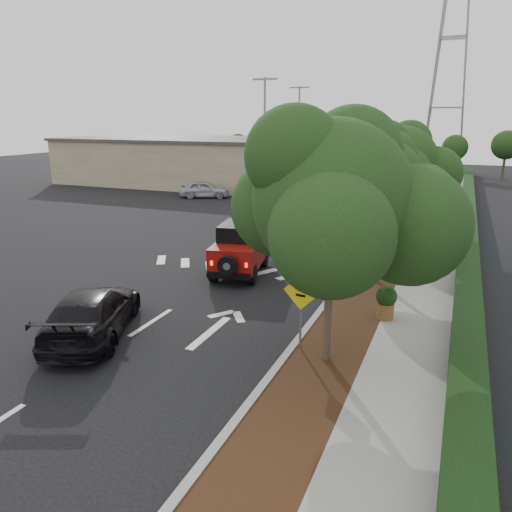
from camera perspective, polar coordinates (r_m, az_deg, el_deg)
The scene contains 19 objects.
ground at distance 15.70m, azimuth -11.89°, elevation -7.43°, with size 120.00×120.00×0.00m, color black.
curb at distance 24.86m, azimuth 13.06°, elevation 1.30°, with size 0.20×70.00×0.15m, color #9E9B93.
planting_strip at distance 24.73m, azimuth 15.34°, elevation 1.03°, with size 1.80×70.00×0.12m, color black.
sidewalk at distance 24.59m, azimuth 19.72°, elevation 0.58°, with size 2.00×70.00×0.12m, color gray.
hedge at distance 24.50m, azimuth 23.05°, elevation 1.02°, with size 0.80×70.00×0.80m, color black.
commercial_building at distance 48.57m, azimuth -7.92°, elevation 10.70°, with size 22.00×12.00×4.00m, color gray.
transmission_tower at distance 60.19m, azimuth 20.29°, elevation 8.91°, with size 7.00×4.00×28.00m, color slate, non-canonical shape.
street_tree_near at distance 13.14m, azimuth 7.97°, elevation -11.98°, with size 3.80×3.80×5.92m, color black, non-canonical shape.
street_tree_mid at distance 19.50m, azimuth 13.20°, elevation -2.89°, with size 3.20×3.20×5.32m, color black, non-canonical shape.
street_tree_far at distance 25.71m, azimuth 15.62°, elevation 1.42°, with size 3.40×3.40×5.62m, color black, non-canonical shape.
light_pole_a at distance 41.09m, azimuth 0.96°, elevation 7.16°, with size 2.00×0.22×9.00m, color slate, non-canonical shape.
light_pole_b at distance 52.64m, azimuth 4.77°, elevation 8.98°, with size 2.00×0.22×9.00m, color slate, non-canonical shape.
red_jeep at distance 19.90m, azimuth -1.71°, elevation 0.92°, with size 2.33×4.03×1.98m.
silver_suv_ahead at distance 26.39m, azimuth 8.48°, elevation 3.78°, with size 2.37×5.15×1.43m, color #96999D.
black_suv_oncoming at distance 15.00m, azimuth -18.21°, elevation -6.16°, with size 1.93×4.74×1.38m, color black.
silver_sedan_oncoming at distance 30.34m, azimuth 1.60°, elevation 5.43°, with size 1.45×4.16×1.37m, color #A4A8AC.
parked_suv at distance 39.07m, azimuth -5.91°, elevation 7.59°, with size 1.52×3.79×1.29m, color #AAACB2.
speed_hump_sign at distance 13.03m, azimuth 5.15°, elevation -5.18°, with size 0.97×0.15×2.08m.
terracotta_planter at distance 15.61m, azimuth 14.67°, elevation -4.81°, with size 0.63×0.63×1.10m.
Camera 1 is at (8.34, -11.83, 6.06)m, focal length 35.00 mm.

